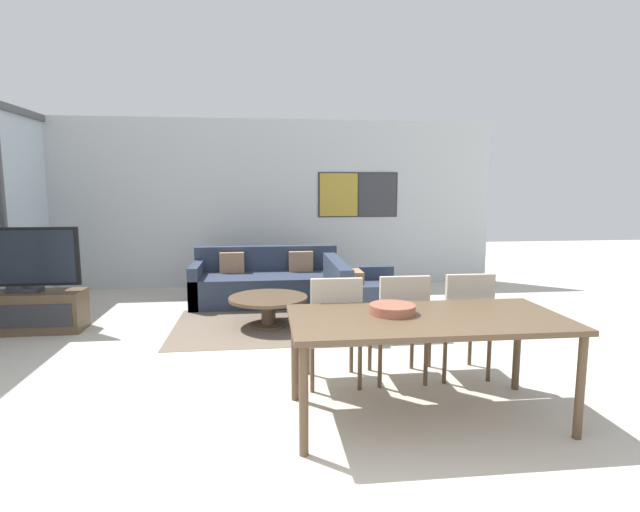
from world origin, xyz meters
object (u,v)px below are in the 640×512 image
tv_console (26,312)px  television (22,260)px  sofa_main (267,284)px  coffee_table (268,304)px  dining_chair_right (463,321)px  dining_chair_centre (400,324)px  fruit_bowl (392,308)px  sofa_side (362,302)px  dining_chair_left (334,327)px  dining_table (427,325)px

tv_console → television: (-0.00, 0.00, 0.62)m
television → sofa_main: bearing=23.7°
coffee_table → dining_chair_right: (1.69, -1.86, 0.24)m
dining_chair_centre → television: bearing=153.3°
sofa_main → dining_chair_right: 3.62m
coffee_table → fruit_bowl: size_ratio=2.82×
sofa_main → coffee_table: bearing=-90.0°
television → sofa_side: (3.99, -0.06, -0.59)m
sofa_side → dining_chair_right: 1.98m
sofa_main → television: bearing=-156.3°
television → sofa_main: 3.14m
sofa_side → coffee_table: size_ratio=1.55×
television → dining_chair_left: bearing=-30.8°
dining_table → dining_chair_right: dining_chair_right is taller
dining_table → dining_chair_right: 0.94m
sofa_main → dining_chair_left: bearing=-80.6°
sofa_main → coffee_table: 1.32m
fruit_bowl → television: bearing=145.3°
tv_console → dining_chair_right: dining_chair_right is taller
sofa_main → dining_chair_right: bearing=-62.0°
coffee_table → dining_chair_centre: dining_chair_centre is taller
dining_chair_centre → fruit_bowl: dining_chair_centre is taller
tv_console → dining_table: size_ratio=0.65×
television → dining_chair_centre: 4.42m
television → dining_chair_right: bearing=-23.4°
sofa_main → sofa_side: (1.17, -1.29, 0.00)m
dining_chair_centre → dining_table: bearing=-90.0°
tv_console → dining_chair_centre: size_ratio=1.34×
television → dining_chair_right: television is taller
sofa_side → dining_chair_centre: 1.94m
sofa_main → dining_chair_right: dining_chair_right is taller
tv_console → dining_chair_centre: bearing=-26.7°
tv_console → sofa_side: size_ratio=0.86×
sofa_side → dining_chair_left: (-0.64, -1.95, 0.25)m
sofa_main → dining_table: size_ratio=1.08×
sofa_side → dining_chair_right: dining_chair_right is taller
sofa_main → dining_chair_left: (0.53, -3.24, 0.25)m
tv_console → sofa_side: bearing=-0.8°
fruit_bowl → dining_chair_centre: bearing=68.6°
dining_table → dining_chair_left: bearing=131.0°
tv_console → dining_chair_left: bearing=-30.8°
sofa_side → dining_table: (-0.06, -2.61, 0.44)m
dining_chair_left → dining_chair_centre: 0.58m
television → dining_table: size_ratio=0.64×
sofa_main → dining_chair_centre: bearing=-70.9°
dining_table → dining_chair_centre: (0.00, 0.69, -0.18)m
dining_chair_right → sofa_side: bearing=105.4°
sofa_main → dining_table: 4.08m
television → coffee_table: television is taller
tv_console → coffee_table: bearing=-1.7°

